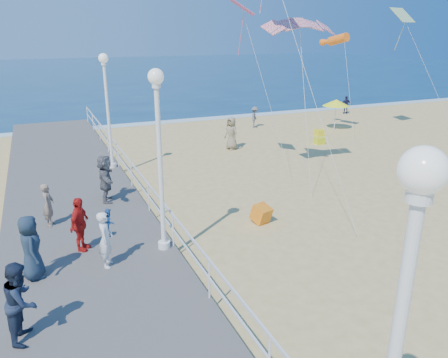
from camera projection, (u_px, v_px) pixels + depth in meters
name	position (u px, v px, depth m)	size (l,w,h in m)	color
ground	(311.00, 229.00, 15.42)	(160.00, 160.00, 0.00)	#D7BB70
ocean	(87.00, 73.00, 71.91)	(160.00, 90.00, 0.05)	navy
surf_line	(158.00, 123.00, 33.23)	(160.00, 1.20, 0.04)	white
boardwalk	(92.00, 268.00, 12.54)	(5.00, 44.00, 0.40)	#635E5A
railing	(173.00, 220.00, 13.12)	(0.05, 42.00, 0.55)	white
lamp_post_near	(397.00, 343.00, 4.41)	(0.44, 0.44, 5.32)	white
lamp_post_mid	(159.00, 144.00, 12.23)	(0.44, 0.44, 5.32)	white
lamp_post_far	(107.00, 100.00, 20.05)	(0.44, 0.44, 5.32)	white
woman_holding_toddler	(106.00, 239.00, 12.01)	(0.59, 0.39, 1.62)	white
toddler_held	(109.00, 222.00, 12.06)	(0.39, 0.30, 0.79)	#2F6BB3
spectator_3	(80.00, 224.00, 12.89)	(0.98, 0.41, 1.67)	#B51916
spectator_4	(31.00, 247.00, 11.41)	(0.86, 0.56, 1.77)	#1A293B
spectator_5	(105.00, 179.00, 16.62)	(1.71, 0.54, 1.84)	#5A5A60
spectator_6	(48.00, 205.00, 14.59)	(0.54, 0.36, 1.49)	#806A59
spectator_7	(21.00, 301.00, 9.13)	(0.87, 0.68, 1.79)	#1A243A
beach_walker_a	(255.00, 117.00, 31.47)	(0.98, 0.56, 1.52)	#5B5B60
beach_walker_b	(346.00, 105.00, 36.74)	(0.87, 0.36, 1.49)	#1E1B3D
beach_walker_c	(231.00, 133.00, 25.58)	(0.94, 0.61, 1.92)	#82755A
box_kite	(261.00, 215.00, 15.84)	(0.55, 0.55, 0.60)	#E6430D
beach_umbrella	(336.00, 103.00, 30.39)	(1.90, 1.90, 2.14)	white
beach_chair_left	(320.00, 133.00, 29.19)	(0.55, 0.55, 0.40)	yellow
beach_chair_right	(319.00, 141.00, 27.06)	(0.55, 0.55, 0.40)	#CFD916
kite_parafoil	(300.00, 23.00, 18.33)	(3.37, 0.90, 0.30)	red
kite_windsock	(338.00, 39.00, 27.50)	(0.56, 0.56, 2.29)	orange
kite_diamond_pink	(241.00, 6.00, 18.99)	(1.32, 1.32, 0.02)	#DC5187
kite_diamond_multi	(403.00, 15.00, 27.74)	(1.38, 1.38, 0.02)	#1AABE5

